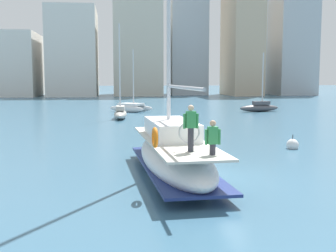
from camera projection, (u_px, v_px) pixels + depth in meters
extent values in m
plane|color=#38607A|center=(214.00, 177.00, 17.13)|extent=(400.00, 400.00, 0.00)
ellipsoid|color=white|center=(174.00, 159.00, 17.30)|extent=(2.94, 9.72, 1.40)
cube|color=navy|center=(174.00, 166.00, 17.34)|extent=(2.96, 9.53, 0.10)
cube|color=beige|center=(174.00, 140.00, 17.22)|extent=(2.73, 9.23, 0.08)
cube|color=white|center=(171.00, 129.00, 17.88)|extent=(1.92, 4.41, 0.70)
cylinder|color=#B7B7BC|center=(183.00, 87.00, 15.34)|extent=(0.45, 5.76, 0.12)
cylinder|color=silver|center=(157.00, 118.00, 21.48)|extent=(0.90, 0.11, 0.06)
torus|color=orange|center=(155.00, 138.00, 14.37)|extent=(0.18, 0.71, 0.70)
cylinder|color=#33333D|center=(191.00, 140.00, 14.36)|extent=(0.20, 0.20, 0.80)
cube|color=#338C4C|center=(191.00, 120.00, 14.28)|extent=(0.33, 0.22, 0.56)
sphere|color=beige|center=(191.00, 108.00, 14.24)|extent=(0.20, 0.20, 0.20)
cylinder|color=#338C4C|center=(184.00, 121.00, 14.25)|extent=(0.09, 0.09, 0.50)
cylinder|color=#338C4C|center=(197.00, 121.00, 14.32)|extent=(0.09, 0.09, 0.50)
cylinder|color=#33333D|center=(213.00, 149.00, 13.78)|extent=(0.20, 0.20, 0.35)
cube|color=#338C4C|center=(213.00, 135.00, 13.72)|extent=(0.33, 0.22, 0.56)
sphere|color=tan|center=(213.00, 123.00, 13.68)|extent=(0.20, 0.20, 0.20)
cylinder|color=#338C4C|center=(206.00, 137.00, 13.69)|extent=(0.09, 0.09, 0.50)
cylinder|color=#338C4C|center=(219.00, 137.00, 13.77)|extent=(0.09, 0.09, 0.50)
torus|color=silver|center=(189.00, 132.00, 14.57)|extent=(0.76, 0.10, 0.76)
ellipsoid|color=#B7B2A8|center=(120.00, 114.00, 41.59)|extent=(1.48, 5.25, 0.84)
cube|color=#B7B2A8|center=(120.00, 108.00, 41.27)|extent=(0.90, 2.11, 0.40)
cylinder|color=silver|center=(120.00, 67.00, 40.70)|extent=(0.13, 0.13, 8.19)
ellipsoid|color=white|center=(136.00, 108.00, 50.72)|extent=(4.05, 3.38, 0.77)
ellipsoid|color=white|center=(126.00, 109.00, 49.19)|extent=(4.05, 3.38, 0.77)
cube|color=white|center=(131.00, 104.00, 49.90)|extent=(3.18, 3.05, 0.24)
cylinder|color=silver|center=(133.00, 76.00, 49.35)|extent=(0.12, 0.12, 6.21)
ellipsoid|color=#4C4C51|center=(259.00, 108.00, 50.14)|extent=(5.16, 2.19, 0.81)
cube|color=#4C4C51|center=(261.00, 103.00, 50.16)|extent=(2.13, 1.16, 0.40)
cylinder|color=silver|center=(263.00, 79.00, 49.88)|extent=(0.13, 0.13, 6.02)
sphere|color=silver|center=(293.00, 145.00, 23.92)|extent=(0.68, 0.68, 0.68)
cylinder|color=black|center=(293.00, 140.00, 23.89)|extent=(0.04, 0.04, 0.60)
cube|color=silver|center=(22.00, 65.00, 93.77)|extent=(7.65, 17.73, 13.42)
cube|color=silver|center=(74.00, 53.00, 93.91)|extent=(10.12, 17.24, 18.67)
cube|color=beige|center=(137.00, 41.00, 96.86)|extent=(10.49, 15.87, 24.21)
cube|color=#B2B7BC|center=(187.00, 48.00, 99.79)|extent=(8.24, 10.62, 21.76)
cube|color=#C6AD8E|center=(242.00, 41.00, 96.32)|extent=(6.61, 13.50, 24.46)
cube|color=#B2B7BC|center=(287.00, 46.00, 101.96)|extent=(8.71, 16.75, 22.78)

